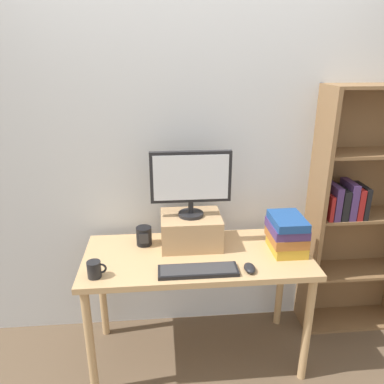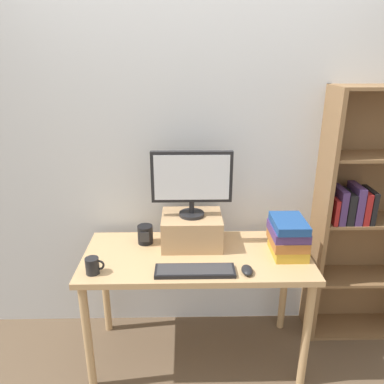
{
  "view_description": "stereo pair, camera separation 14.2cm",
  "coord_description": "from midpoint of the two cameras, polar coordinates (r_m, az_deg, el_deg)",
  "views": [
    {
      "loc": [
        -0.21,
        -2.0,
        1.93
      ],
      "look_at": [
        -0.03,
        0.05,
        1.16
      ],
      "focal_mm": 35.0,
      "sensor_mm": 36.0,
      "label": 1
    },
    {
      "loc": [
        -0.07,
        -2.01,
        1.93
      ],
      "look_at": [
        -0.03,
        0.05,
        1.16
      ],
      "focal_mm": 35.0,
      "sensor_mm": 36.0,
      "label": 2
    }
  ],
  "objects": [
    {
      "name": "coffee_mug",
      "position": [
        2.17,
        -16.48,
        -11.27
      ],
      "size": [
        0.11,
        0.08,
        0.09
      ],
      "color": "black",
      "rests_on": "desk"
    },
    {
      "name": "ground_plane",
      "position": [
        2.78,
        -0.9,
        -23.36
      ],
      "size": [
        12.0,
        12.0,
        0.0
      ],
      "primitive_type": "plane",
      "color": "brown"
    },
    {
      "name": "desk_speaker",
      "position": [
        2.43,
        -9.0,
        -6.66
      ],
      "size": [
        0.1,
        0.1,
        0.12
      ],
      "color": "black",
      "rests_on": "desk"
    },
    {
      "name": "desk",
      "position": [
        2.37,
        -0.99,
        -11.41
      ],
      "size": [
        1.38,
        0.61,
        0.77
      ],
      "color": "tan",
      "rests_on": "ground_plane"
    },
    {
      "name": "riser_box",
      "position": [
        2.39,
        -1.89,
        -5.81
      ],
      "size": [
        0.38,
        0.3,
        0.2
      ],
      "color": "tan",
      "rests_on": "desk"
    },
    {
      "name": "computer_monitor",
      "position": [
        2.26,
        -1.98,
        1.81
      ],
      "size": [
        0.49,
        0.16,
        0.41
      ],
      "color": "black",
      "rests_on": "riser_box"
    },
    {
      "name": "keyboard",
      "position": [
        2.14,
        -1.01,
        -11.92
      ],
      "size": [
        0.45,
        0.13,
        0.02
      ],
      "color": "black",
      "rests_on": "desk"
    },
    {
      "name": "back_wall",
      "position": [
        2.51,
        -1.77,
        5.94
      ],
      "size": [
        7.0,
        0.08,
        2.6
      ],
      "color": "silver",
      "rests_on": "ground_plane"
    },
    {
      "name": "bookshelf_unit",
      "position": [
        2.81,
        22.97,
        -2.83
      ],
      "size": [
        0.75,
        0.28,
        1.75
      ],
      "color": "olive",
      "rests_on": "ground_plane"
    },
    {
      "name": "computer_mouse",
      "position": [
        2.16,
        6.89,
        -11.46
      ],
      "size": [
        0.06,
        0.1,
        0.04
      ],
      "color": "black",
      "rests_on": "desk"
    },
    {
      "name": "book_stack",
      "position": [
        2.36,
        12.58,
        -6.25
      ],
      "size": [
        0.21,
        0.26,
        0.23
      ],
      "color": "gold",
      "rests_on": "desk"
    }
  ]
}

